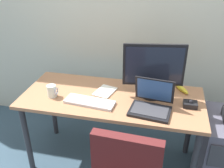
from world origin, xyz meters
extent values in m
plane|color=#364D5F|center=(0.00, 0.00, 0.00)|extent=(8.00, 8.00, 0.00)
cube|color=beige|center=(0.00, 0.68, 1.40)|extent=(6.00, 0.10, 2.80)
cube|color=#A9724E|center=(0.00, 0.00, 0.71)|extent=(1.54, 0.67, 0.03)
cylinder|color=#2D2D33|center=(-0.71, -0.27, 0.35)|extent=(0.05, 0.05, 0.70)
cylinder|color=#2D2D33|center=(0.71, -0.27, 0.35)|extent=(0.05, 0.05, 0.70)
cylinder|color=#2D2D33|center=(-0.71, 0.27, 0.35)|extent=(0.05, 0.05, 0.70)
cylinder|color=#2D2D33|center=(0.71, 0.27, 0.35)|extent=(0.05, 0.05, 0.70)
cube|color=#541C1D|center=(0.25, -0.77, 0.75)|extent=(0.40, 0.08, 0.42)
cylinder|color=#262628|center=(0.33, 0.09, 0.74)|extent=(0.18, 0.18, 0.01)
cylinder|color=#262628|center=(0.33, 0.09, 0.79)|extent=(0.04, 0.04, 0.10)
cube|color=black|center=(0.33, 0.09, 1.01)|extent=(0.50, 0.10, 0.35)
cube|color=#1E2333|center=(0.33, 0.07, 1.01)|extent=(0.46, 0.08, 0.31)
cube|color=silver|center=(-0.15, -0.14, 0.74)|extent=(0.42, 0.18, 0.02)
cube|color=white|center=(-0.15, -0.14, 0.75)|extent=(0.39, 0.15, 0.01)
cube|color=black|center=(0.34, -0.17, 0.74)|extent=(0.33, 0.26, 0.02)
cube|color=#38383D|center=(0.34, -0.17, 0.75)|extent=(0.29, 0.20, 0.00)
cube|color=black|center=(0.35, -0.04, 0.86)|extent=(0.31, 0.10, 0.22)
cube|color=#335999|center=(0.35, -0.04, 0.86)|extent=(0.28, 0.08, 0.19)
cube|color=black|center=(0.64, -0.02, 0.75)|extent=(0.11, 0.09, 0.04)
sphere|color=#232328|center=(0.64, -0.02, 0.78)|extent=(0.04, 0.04, 0.04)
cylinder|color=silver|center=(-0.50, -0.11, 0.78)|extent=(0.08, 0.08, 0.10)
torus|color=silver|center=(-0.45, -0.11, 0.78)|extent=(0.01, 0.07, 0.07)
cube|color=white|center=(-0.08, 0.06, 0.74)|extent=(0.19, 0.24, 0.01)
ellipsoid|color=yellow|center=(0.58, 0.23, 0.75)|extent=(0.14, 0.18, 0.04)
camera|label=1|loc=(0.40, -1.80, 1.83)|focal=40.38mm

